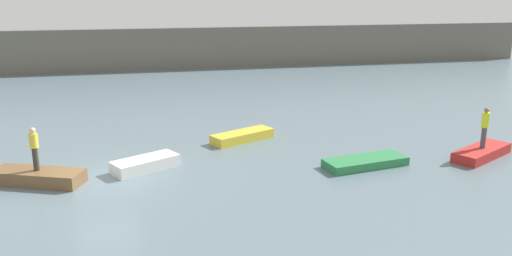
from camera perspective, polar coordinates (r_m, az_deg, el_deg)
name	(u,v)px	position (r m, az deg, el deg)	size (l,w,h in m)	color
ground_plane	(104,180)	(21.38, -16.31, -5.51)	(120.00, 120.00, 0.00)	slate
embankment_wall	(120,50)	(48.57, -14.72, 8.28)	(80.00, 1.20, 3.75)	#666056
rowboat_brown	(38,177)	(21.83, -22.81, -4.95)	(3.52, 1.20, 0.53)	brown
rowboat_white	(146,164)	(22.05, -12.02, -3.88)	(2.74, 1.09, 0.51)	white
rowboat_yellow	(242,136)	(25.63, -1.50, -0.91)	(3.24, 1.02, 0.45)	gold
rowboat_green	(365,162)	(22.52, 11.90, -3.68)	(3.59, 1.28, 0.36)	#2D7F47
rowboat_red	(482,153)	(25.23, 23.51, -2.48)	(3.42, 1.13, 0.44)	red
person_hiviz_shirt	(485,126)	(24.91, 23.80, 0.24)	(0.32, 0.32, 1.83)	#4C4C56
person_yellow_shirt	(34,147)	(21.46, -23.14, -1.90)	(0.32, 0.32, 1.70)	#38332D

